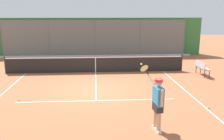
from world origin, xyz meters
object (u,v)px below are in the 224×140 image
at_px(tennis_ball_near_baseline, 19,100).
at_px(courtside_bench, 202,67).
at_px(tennis_player, 158,101).
at_px(tennis_ball_near_net, 208,107).

bearing_deg(tennis_ball_near_baseline, courtside_bench, -158.56).
height_order(tennis_player, tennis_ball_near_baseline, tennis_player).
bearing_deg(tennis_ball_near_baseline, tennis_ball_near_net, 169.87).
bearing_deg(tennis_ball_near_net, courtside_bench, -110.44).
bearing_deg(tennis_player, courtside_bench, -39.97).
distance_m(tennis_player, tennis_ball_near_baseline, 6.04).
relative_size(tennis_player, tennis_ball_near_baseline, 29.92).
relative_size(tennis_ball_near_net, courtside_bench, 0.05).
height_order(tennis_player, tennis_ball_near_net, tennis_player).
relative_size(tennis_ball_near_baseline, courtside_bench, 0.05).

